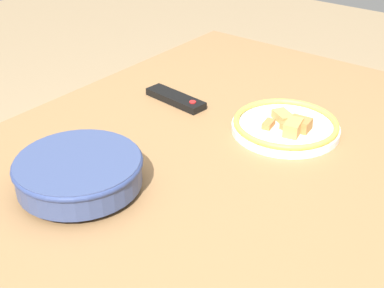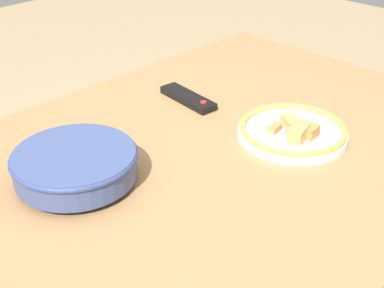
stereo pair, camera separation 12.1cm
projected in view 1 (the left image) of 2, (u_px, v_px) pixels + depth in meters
dining_table at (196, 183)px, 1.27m from camera, size 1.54×1.01×0.75m
noodle_bowl at (79, 172)px, 1.10m from camera, size 0.27×0.27×0.07m
food_plate at (286, 126)px, 1.33m from camera, size 0.27×0.27×0.05m
tv_remote at (176, 99)px, 1.48m from camera, size 0.07×0.19×0.02m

